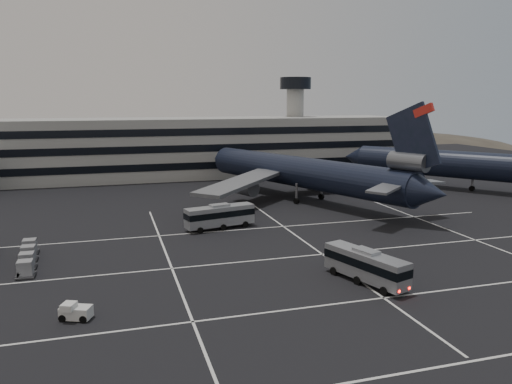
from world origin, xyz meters
TOP-DOWN VIEW (x-y plane):
  - ground at (0.00, 0.00)m, footprint 260.00×260.00m
  - lane_markings at (0.95, 0.72)m, footprint 90.00×55.62m
  - terminal at (-2.95, 71.14)m, footprint 125.00×26.00m
  - hills at (17.99, 170.00)m, footprint 352.00×180.00m
  - trijet_main at (22.03, 35.21)m, footprint 43.91×55.14m
  - trijet_far at (59.12, 33.64)m, footprint 40.20×48.93m
  - bus_near at (12.33, -5.84)m, footprint 5.23×10.11m
  - bus_far at (2.82, 19.50)m, footprint 10.47×4.55m
  - tug_b at (-15.27, -6.73)m, footprint 2.85×2.33m
  - uld_cluster at (-24.10, 10.58)m, footprint 7.73×13.77m

SIDE VIEW (x-z plane):
  - hills at x=17.99m, z-range -34.07..9.93m
  - ground at x=0.00m, z-range 0.00..0.00m
  - lane_markings at x=0.95m, z-range 0.00..0.01m
  - tug_b at x=-15.27m, z-range -0.09..1.50m
  - uld_cluster at x=-24.10m, z-range -0.02..1.76m
  - bus_near at x=12.33m, z-range 0.16..3.65m
  - bus_far at x=2.82m, z-range 0.17..3.77m
  - trijet_main at x=22.03m, z-range -3.79..14.29m
  - trijet_far at x=59.12m, z-range -3.61..14.47m
  - terminal at x=-2.95m, z-range -5.07..18.93m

